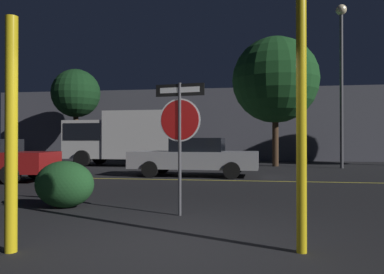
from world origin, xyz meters
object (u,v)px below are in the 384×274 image
yellow_pole_left (11,134)px  passing_car_2 (195,157)px  stop_sign (180,121)px  hedge_bush_1 (65,184)px  street_lamp (341,58)px  tree_0 (76,94)px  yellow_pole_right (301,111)px  tree_2 (275,80)px  delivery_truck (122,136)px

yellow_pole_left → passing_car_2: size_ratio=0.58×
stop_sign → hedge_bush_1: size_ratio=1.98×
yellow_pole_left → hedge_bush_1: bearing=105.8°
street_lamp → tree_0: bearing=167.5°
yellow_pole_right → passing_car_2: (-2.66, 9.32, -0.99)m
stop_sign → tree_0: tree_0 is taller
stop_sign → yellow_pole_left: 2.97m
passing_car_2 → tree_2: 7.70m
yellow_pole_right → hedge_bush_1: yellow_pole_right is taller
tree_0 → tree_2: tree_2 is taller
tree_2 → street_lamp: bearing=-16.3°
passing_car_2 → delivery_truck: bearing=44.7°
street_lamp → tree_2: bearing=163.7°
yellow_pole_left → tree_0: tree_0 is taller
stop_sign → tree_2: (2.58, 13.18, 2.77)m
passing_car_2 → street_lamp: (6.44, 4.93, 4.62)m
tree_2 → yellow_pole_left: bearing=-105.0°
yellow_pole_left → yellow_pole_right: yellow_pole_right is taller
stop_sign → delivery_truck: delivery_truck is taller
yellow_pole_right → street_lamp: 15.18m
yellow_pole_left → hedge_bush_1: (-0.82, 2.90, -0.97)m
stop_sign → hedge_bush_1: 2.77m
passing_car_2 → street_lamp: 9.33m
tree_2 → yellow_pole_right: bearing=-92.7°
street_lamp → tree_0: (-15.29, 3.39, -1.04)m
hedge_bush_1 → yellow_pole_left: bearing=-74.2°
stop_sign → passing_car_2: stop_sign is taller
passing_car_2 → yellow_pole_left: bearing=177.1°
yellow_pole_left → passing_car_2: bearing=85.2°
street_lamp → delivery_truck: bearing=179.7°
yellow_pole_right → passing_car_2: 9.74m
street_lamp → tree_0: 15.70m
yellow_pole_right → delivery_truck: yellow_pole_right is taller
hedge_bush_1 → tree_2: size_ratio=0.18×
delivery_truck → tree_2: (8.00, 0.84, 2.92)m
hedge_bush_1 → delivery_truck: (-2.98, 11.93, 1.08)m
passing_car_2 → street_lamp: bearing=-50.7°
passing_car_2 → tree_0: size_ratio=0.84×
yellow_pole_left → yellow_pole_right: size_ratio=0.84×
street_lamp → tree_2: street_lamp is taller
yellow_pole_left → delivery_truck: (-3.80, 14.83, 0.11)m
stop_sign → street_lamp: (5.65, 12.29, 3.64)m
passing_car_2 → tree_0: 12.66m
yellow_pole_left → tree_0: bearing=113.9°
yellow_pole_left → hedge_bush_1: size_ratio=2.38×
delivery_truck → street_lamp: bearing=-88.8°
yellow_pole_left → street_lamp: (7.27, 14.76, 3.91)m
tree_2 → hedge_bush_1: bearing=-111.5°
yellow_pole_left → tree_2: bearing=75.0°
stop_sign → street_lamp: 14.00m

